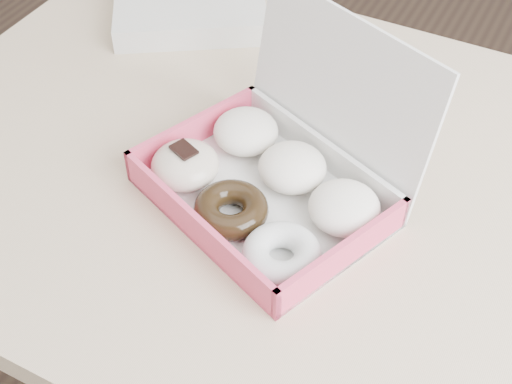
% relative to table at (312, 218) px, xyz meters
% --- Properties ---
extents(table, '(1.20, 0.80, 0.75)m').
position_rel_table_xyz_m(table, '(0.00, 0.00, 0.00)').
color(table, tan).
rests_on(table, ground).
extents(donut_box, '(0.37, 0.35, 0.21)m').
position_rel_table_xyz_m(donut_box, '(-0.04, -0.06, 0.11)').
color(donut_box, silver).
rests_on(donut_box, table).
extents(newspapers, '(0.32, 0.30, 0.04)m').
position_rel_table_xyz_m(newspapers, '(-0.35, 0.26, 0.10)').
color(newspapers, silver).
rests_on(newspapers, table).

